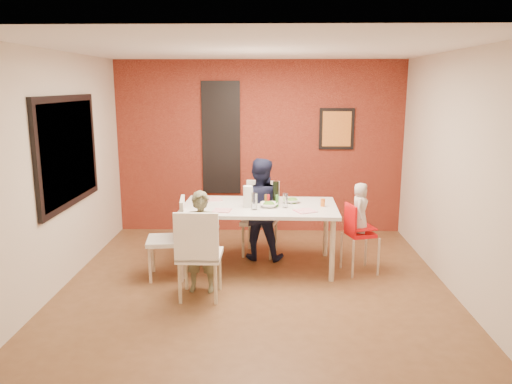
{
  "coord_description": "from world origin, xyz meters",
  "views": [
    {
      "loc": [
        0.16,
        -5.58,
        2.32
      ],
      "look_at": [
        0.0,
        0.3,
        1.05
      ],
      "focal_mm": 35.0,
      "sensor_mm": 36.0,
      "label": 1
    }
  ],
  "objects_px": {
    "chair_near": "(198,250)",
    "high_chair": "(358,232)",
    "wine_bottle": "(276,193)",
    "child_far": "(260,209)",
    "child_near": "(202,242)",
    "dining_table": "(259,211)",
    "chair_left": "(173,234)",
    "chair_far": "(261,213)",
    "paper_towel_roll": "(248,197)",
    "toddler": "(360,208)"
  },
  "relations": [
    {
      "from": "chair_near",
      "to": "high_chair",
      "type": "xyz_separation_m",
      "value": [
        1.86,
        0.89,
        -0.04
      ]
    },
    {
      "from": "child_far",
      "to": "toddler",
      "type": "bearing_deg",
      "value": 166.91
    },
    {
      "from": "chair_far",
      "to": "child_far",
      "type": "height_order",
      "value": "child_far"
    },
    {
      "from": "child_near",
      "to": "toddler",
      "type": "xyz_separation_m",
      "value": [
        1.88,
        0.65,
        0.25
      ]
    },
    {
      "from": "chair_far",
      "to": "high_chair",
      "type": "xyz_separation_m",
      "value": [
        1.21,
        -0.74,
        -0.03
      ]
    },
    {
      "from": "child_far",
      "to": "chair_left",
      "type": "bearing_deg",
      "value": 41.85
    },
    {
      "from": "dining_table",
      "to": "chair_left",
      "type": "relative_size",
      "value": 2.01
    },
    {
      "from": "child_far",
      "to": "wine_bottle",
      "type": "bearing_deg",
      "value": 141.79
    },
    {
      "from": "chair_far",
      "to": "child_near",
      "type": "height_order",
      "value": "child_near"
    },
    {
      "from": "high_chair",
      "to": "child_near",
      "type": "distance_m",
      "value": 1.97
    },
    {
      "from": "high_chair",
      "to": "paper_towel_roll",
      "type": "relative_size",
      "value": 3.27
    },
    {
      "from": "chair_near",
      "to": "chair_left",
      "type": "xyz_separation_m",
      "value": [
        -0.4,
        0.68,
        -0.02
      ]
    },
    {
      "from": "dining_table",
      "to": "chair_far",
      "type": "bearing_deg",
      "value": 88.8
    },
    {
      "from": "dining_table",
      "to": "child_far",
      "type": "xyz_separation_m",
      "value": [
        -0.01,
        0.32,
        -0.05
      ]
    },
    {
      "from": "child_far",
      "to": "paper_towel_roll",
      "type": "height_order",
      "value": "child_far"
    },
    {
      "from": "child_near",
      "to": "wine_bottle",
      "type": "relative_size",
      "value": 3.97
    },
    {
      "from": "chair_near",
      "to": "chair_left",
      "type": "height_order",
      "value": "chair_near"
    },
    {
      "from": "chair_far",
      "to": "child_near",
      "type": "distance_m",
      "value": 1.52
    },
    {
      "from": "high_chair",
      "to": "chair_near",
      "type": "bearing_deg",
      "value": 99.35
    },
    {
      "from": "child_far",
      "to": "paper_towel_roll",
      "type": "relative_size",
      "value": 5.1
    },
    {
      "from": "chair_left",
      "to": "child_near",
      "type": "distance_m",
      "value": 0.59
    },
    {
      "from": "chair_far",
      "to": "high_chair",
      "type": "relative_size",
      "value": 1.14
    },
    {
      "from": "chair_near",
      "to": "child_near",
      "type": "height_order",
      "value": "child_near"
    },
    {
      "from": "dining_table",
      "to": "paper_towel_roll",
      "type": "distance_m",
      "value": 0.26
    },
    {
      "from": "high_chair",
      "to": "wine_bottle",
      "type": "distance_m",
      "value": 1.14
    },
    {
      "from": "chair_far",
      "to": "child_far",
      "type": "distance_m",
      "value": 0.28
    },
    {
      "from": "chair_near",
      "to": "high_chair",
      "type": "height_order",
      "value": "chair_near"
    },
    {
      "from": "wine_bottle",
      "to": "child_far",
      "type": "bearing_deg",
      "value": 134.03
    },
    {
      "from": "chair_near",
      "to": "child_near",
      "type": "xyz_separation_m",
      "value": [
        0.0,
        0.25,
        0.01
      ]
    },
    {
      "from": "high_chair",
      "to": "child_far",
      "type": "height_order",
      "value": "child_far"
    },
    {
      "from": "chair_left",
      "to": "wine_bottle",
      "type": "bearing_deg",
      "value": 103.63
    },
    {
      "from": "chair_near",
      "to": "wine_bottle",
      "type": "xyz_separation_m",
      "value": [
        0.85,
        1.16,
        0.39
      ]
    },
    {
      "from": "child_far",
      "to": "toddler",
      "type": "relative_size",
      "value": 2.2
    },
    {
      "from": "wine_bottle",
      "to": "chair_near",
      "type": "bearing_deg",
      "value": -126.16
    },
    {
      "from": "child_near",
      "to": "child_far",
      "type": "distance_m",
      "value": 1.3
    },
    {
      "from": "child_near",
      "to": "dining_table",
      "type": "bearing_deg",
      "value": 55.32
    },
    {
      "from": "child_far",
      "to": "wine_bottle",
      "type": "xyz_separation_m",
      "value": [
        0.21,
        -0.22,
        0.27
      ]
    },
    {
      "from": "dining_table",
      "to": "chair_left",
      "type": "height_order",
      "value": "chair_left"
    },
    {
      "from": "chair_far",
      "to": "toddler",
      "type": "distance_m",
      "value": 1.46
    },
    {
      "from": "toddler",
      "to": "paper_towel_roll",
      "type": "bearing_deg",
      "value": 103.91
    },
    {
      "from": "high_chair",
      "to": "toddler",
      "type": "relative_size",
      "value": 1.41
    },
    {
      "from": "chair_left",
      "to": "high_chair",
      "type": "bearing_deg",
      "value": 88.0
    },
    {
      "from": "chair_near",
      "to": "wine_bottle",
      "type": "height_order",
      "value": "wine_bottle"
    },
    {
      "from": "high_chair",
      "to": "paper_towel_roll",
      "type": "height_order",
      "value": "paper_towel_roll"
    },
    {
      "from": "wine_bottle",
      "to": "dining_table",
      "type": "bearing_deg",
      "value": -154.94
    },
    {
      "from": "chair_near",
      "to": "high_chair",
      "type": "bearing_deg",
      "value": -153.74
    },
    {
      "from": "chair_near",
      "to": "child_far",
      "type": "bearing_deg",
      "value": -113.89
    },
    {
      "from": "chair_far",
      "to": "wine_bottle",
      "type": "xyz_separation_m",
      "value": [
        0.2,
        -0.47,
        0.4
      ]
    },
    {
      "from": "dining_table",
      "to": "wine_bottle",
      "type": "xyz_separation_m",
      "value": [
        0.21,
        0.1,
        0.22
      ]
    },
    {
      "from": "chair_near",
      "to": "chair_far",
      "type": "relative_size",
      "value": 1.01
    }
  ]
}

